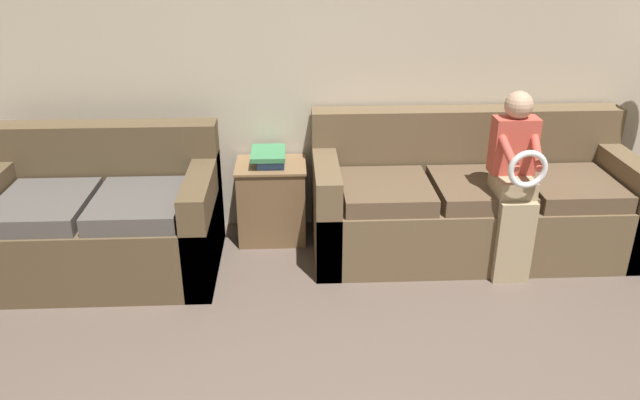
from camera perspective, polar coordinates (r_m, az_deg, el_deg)
The scene contains 6 objects.
wall_back at distance 4.35m, azimuth 1.89°, elevation 13.44°, with size 6.68×0.06×2.55m.
couch_main at distance 4.38m, azimuth 13.60°, elevation -0.20°, with size 2.15×0.86×0.91m.
couch_side at distance 4.22m, azimuth -19.32°, elevation -1.91°, with size 1.46×0.89×0.89m.
child_left_seated at distance 3.99m, azimuth 17.39°, elevation 1.95°, with size 0.27×0.37×1.17m.
side_shelf at distance 4.40m, azimuth -4.42°, elevation 0.00°, with size 0.48×0.40×0.56m.
book_stack at distance 4.29m, azimuth -4.61°, elevation 3.98°, with size 0.23×0.31×0.09m.
Camera 1 is at (-0.34, -1.18, 2.09)m, focal length 35.00 mm.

